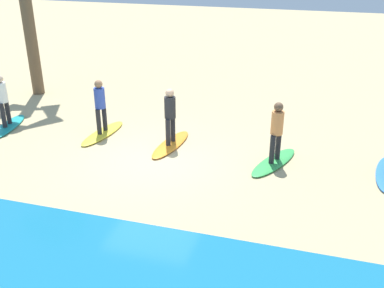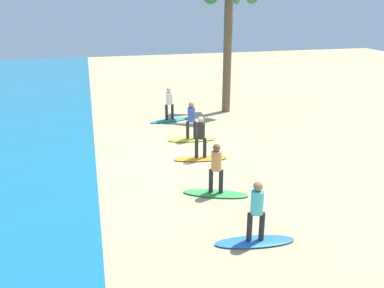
{
  "view_description": "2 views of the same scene",
  "coord_description": "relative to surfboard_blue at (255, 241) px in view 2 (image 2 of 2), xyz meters",
  "views": [
    {
      "loc": [
        -4.06,
        10.21,
        5.46
      ],
      "look_at": [
        -1.26,
        0.6,
        0.88
      ],
      "focal_mm": 41.82,
      "sensor_mm": 36.0,
      "label": 1
    },
    {
      "loc": [
        -14.47,
        2.96,
        5.99
      ],
      "look_at": [
        -0.25,
        -0.59,
        0.7
      ],
      "focal_mm": 38.5,
      "sensor_mm": 36.0,
      "label": 2
    }
  ],
  "objects": [
    {
      "name": "ground_plane",
      "position": [
        6.04,
        0.81,
        -0.04
      ],
      "size": [
        60.0,
        60.0,
        0.0
      ],
      "primitive_type": "plane",
      "color": "tan"
    },
    {
      "name": "surfboard_blue",
      "position": [
        0.0,
        0.0,
        0.0
      ],
      "size": [
        0.82,
        2.15,
        0.09
      ],
      "primitive_type": "ellipsoid",
      "rotation": [
        0.0,
        0.0,
        1.44
      ],
      "color": "blue",
      "rests_on": "ground"
    },
    {
      "name": "surfer_blue",
      "position": [
        0.0,
        0.0,
        0.99
      ],
      "size": [
        0.32,
        0.46,
        1.64
      ],
      "color": "#232328",
      "rests_on": "surfboard_blue"
    },
    {
      "name": "surfboard_green",
      "position": [
        2.85,
        0.17,
        0.0
      ],
      "size": [
        1.31,
        2.16,
        0.09
      ],
      "primitive_type": "ellipsoid",
      "rotation": [
        0.0,
        0.0,
        1.18
      ],
      "color": "green",
      "rests_on": "ground"
    },
    {
      "name": "surfer_green",
      "position": [
        2.85,
        0.17,
        0.99
      ],
      "size": [
        0.32,
        0.44,
        1.64
      ],
      "color": "#232328",
      "rests_on": "surfboard_green"
    },
    {
      "name": "surfboard_orange",
      "position": [
        5.87,
        -0.14,
        0.0
      ],
      "size": [
        0.83,
        2.15,
        0.09
      ],
      "primitive_type": "ellipsoid",
      "rotation": [
        0.0,
        0.0,
        1.44
      ],
      "color": "orange",
      "rests_on": "ground"
    },
    {
      "name": "surfer_orange",
      "position": [
        5.87,
        -0.14,
        0.99
      ],
      "size": [
        0.32,
        0.46,
        1.64
      ],
      "color": "#232328",
      "rests_on": "surfboard_orange"
    },
    {
      "name": "surfboard_yellow",
      "position": [
        8.14,
        -0.34,
        0.0
      ],
      "size": [
        0.81,
        2.15,
        0.09
      ],
      "primitive_type": "ellipsoid",
      "rotation": [
        0.0,
        0.0,
        1.45
      ],
      "color": "yellow",
      "rests_on": "ground"
    },
    {
      "name": "surfer_yellow",
      "position": [
        8.14,
        -0.34,
        0.99
      ],
      "size": [
        0.32,
        0.46,
        1.64
      ],
      "color": "#232328",
      "rests_on": "surfboard_yellow"
    },
    {
      "name": "surfboard_teal",
      "position": [
        11.3,
        0.02,
        0.0
      ],
      "size": [
        0.97,
        2.17,
        0.09
      ],
      "primitive_type": "ellipsoid",
      "rotation": [
        0.0,
        0.0,
        1.77
      ],
      "color": "teal",
      "rests_on": "ground"
    },
    {
      "name": "surfer_teal",
      "position": [
        11.3,
        0.02,
        0.99
      ],
      "size": [
        0.32,
        0.45,
        1.64
      ],
      "color": "#232328",
      "rests_on": "surfboard_teal"
    },
    {
      "name": "palm_tree",
      "position": [
        12.39,
        -3.35,
        5.57
      ],
      "size": [
        2.88,
        3.03,
        7.0
      ],
      "color": "brown",
      "rests_on": "ground"
    }
  ]
}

